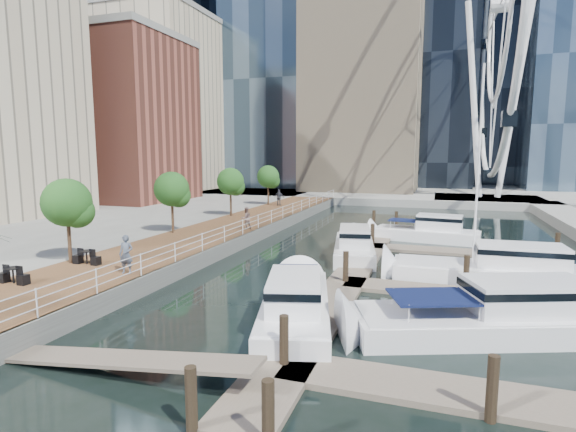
{
  "coord_description": "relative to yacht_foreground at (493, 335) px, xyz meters",
  "views": [
    {
      "loc": [
        7.47,
        -14.9,
        6.86
      ],
      "look_at": [
        -1.48,
        11.74,
        3.0
      ],
      "focal_mm": 28.0,
      "sensor_mm": 36.0,
      "label": 1
    }
  ],
  "objects": [
    {
      "name": "ground",
      "position": [
        -9.69,
        -3.14,
        0.0
      ],
      "size": [
        520.0,
        520.0,
        0.0
      ],
      "primitive_type": "plane",
      "color": "black",
      "rests_on": "ground"
    },
    {
      "name": "boardwalk",
      "position": [
        -18.69,
        11.86,
        0.5
      ],
      "size": [
        6.0,
        60.0,
        1.0
      ],
      "primitive_type": "cube",
      "color": "brown",
      "rests_on": "ground"
    },
    {
      "name": "seawall",
      "position": [
        -15.69,
        11.86,
        0.5
      ],
      "size": [
        0.25,
        60.0,
        1.0
      ],
      "primitive_type": "cube",
      "color": "#595954",
      "rests_on": "ground"
    },
    {
      "name": "land_far",
      "position": [
        -9.69,
        98.86,
        0.5
      ],
      "size": [
        200.0,
        114.0,
        1.0
      ],
      "primitive_type": "cube",
      "color": "gray",
      "rests_on": "ground"
    },
    {
      "name": "pier",
      "position": [
        4.31,
        48.86,
        0.5
      ],
      "size": [
        14.0,
        12.0,
        1.0
      ],
      "primitive_type": "cube",
      "color": "gray",
      "rests_on": "ground"
    },
    {
      "name": "railing",
      "position": [
        -15.79,
        11.86,
        1.52
      ],
      "size": [
        0.1,
        60.0,
        1.05
      ],
      "primitive_type": null,
      "color": "white",
      "rests_on": "boardwalk"
    },
    {
      "name": "floating_docks",
      "position": [
        -1.72,
        6.84,
        0.49
      ],
      "size": [
        16.0,
        34.0,
        2.6
      ],
      "color": "#6D6051",
      "rests_on": "ground"
    },
    {
      "name": "midrise_condos",
      "position": [
        -43.25,
        23.68,
        13.42
      ],
      "size": [
        19.0,
        67.0,
        28.0
      ],
      "color": "#BCAD8E",
      "rests_on": "ground"
    },
    {
      "name": "ferris_wheel",
      "position": [
        4.31,
        48.86,
        25.92
      ],
      "size": [
        5.8,
        45.6,
        47.8
      ],
      "color": "white",
      "rests_on": "ground"
    },
    {
      "name": "street_trees",
      "position": [
        -21.09,
        10.86,
        4.29
      ],
      "size": [
        2.6,
        42.6,
        4.6
      ],
      "color": "#3F2B1C",
      "rests_on": "ground"
    },
    {
      "name": "yacht_foreground",
      "position": [
        0.0,
        0.0,
        0.0
      ],
      "size": [
        12.03,
        7.09,
        2.15
      ],
      "primitive_type": null,
      "rotation": [
        0.0,
        0.0,
        1.94
      ],
      "color": "silver",
      "rests_on": "ground"
    },
    {
      "name": "pedestrian_near",
      "position": [
        -16.73,
        -0.0,
        1.97
      ],
      "size": [
        0.79,
        0.61,
        1.93
      ],
      "primitive_type": "imported",
      "rotation": [
        0.0,
        0.0,
        0.22
      ],
      "color": "#495261",
      "rests_on": "boardwalk"
    },
    {
      "name": "pedestrian_mid",
      "position": [
        -16.51,
        14.1,
        1.88
      ],
      "size": [
        1.04,
        1.08,
        1.75
      ],
      "primitive_type": "imported",
      "rotation": [
        0.0,
        0.0,
        -2.2
      ],
      "color": "#82645A",
      "rests_on": "boardwalk"
    },
    {
      "name": "pedestrian_far",
      "position": [
        -19.63,
        30.58,
        1.95
      ],
      "size": [
        1.11,
        0.47,
        1.9
      ],
      "primitive_type": "imported",
      "rotation": [
        0.0,
        0.0,
        3.14
      ],
      "color": "#31343D",
      "rests_on": "boardwalk"
    },
    {
      "name": "moored_yachts",
      "position": [
        -0.03,
        6.86,
        0.0
      ],
      "size": [
        20.56,
        33.31,
        11.5
      ],
      "color": "white",
      "rests_on": "ground"
    }
  ]
}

